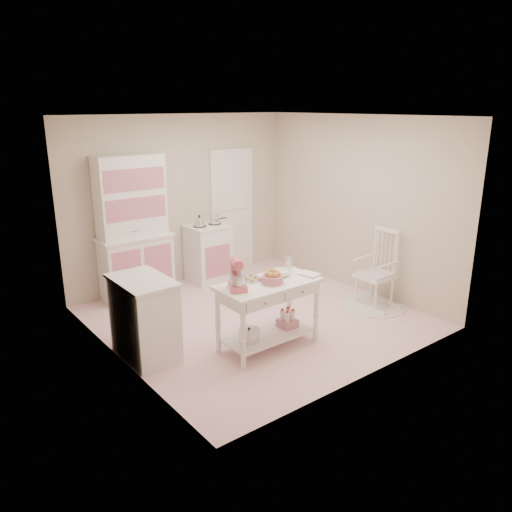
{
  "coord_description": "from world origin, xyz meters",
  "views": [
    {
      "loc": [
        -3.78,
        -4.85,
        2.74
      ],
      "look_at": [
        -0.19,
        -0.24,
        0.95
      ],
      "focal_mm": 35.0,
      "sensor_mm": 36.0,
      "label": 1
    }
  ],
  "objects": [
    {
      "name": "mixing_bowl",
      "position": [
        -0.14,
        -0.66,
        0.84
      ],
      "size": [
        0.23,
        0.23,
        0.07
      ],
      "primitive_type": "imported",
      "color": "white",
      "rests_on": "work_table"
    },
    {
      "name": "bread_basket",
      "position": [
        -0.38,
        -0.79,
        0.85
      ],
      "size": [
        0.25,
        0.25,
        0.09
      ],
      "primitive_type": "cylinder",
      "color": "#C47084",
      "rests_on": "work_table"
    },
    {
      "name": "stand_mixer",
      "position": [
        -0.82,
        -0.72,
        0.97
      ],
      "size": [
        0.3,
        0.34,
        0.34
      ],
      "primitive_type": "cube",
      "rotation": [
        0.0,
        0.0,
        -0.43
      ],
      "color": "#DF5E6B",
      "rests_on": "work_table"
    },
    {
      "name": "door",
      "position": [
        0.95,
        1.87,
        1.02
      ],
      "size": [
        0.82,
        0.05,
        2.04
      ],
      "primitive_type": "cube",
      "color": "white",
      "rests_on": "ground"
    },
    {
      "name": "room_shell",
      "position": [
        0.0,
        0.0,
        1.65
      ],
      "size": [
        3.84,
        3.84,
        2.62
      ],
      "color": "pink",
      "rests_on": "ground"
    },
    {
      "name": "rocking_chair",
      "position": [
        1.56,
        -0.7,
        0.55
      ],
      "size": [
        0.49,
        0.73,
        1.1
      ],
      "primitive_type": "cube",
      "rotation": [
        0.0,
        0.0,
        0.02
      ],
      "color": "white",
      "rests_on": "ground"
    },
    {
      "name": "recipe_book",
      "position": [
        0.05,
        -0.86,
        0.81
      ],
      "size": [
        0.22,
        0.26,
        0.02
      ],
      "primitive_type": "imported",
      "rotation": [
        0.0,
        0.0,
        0.2
      ],
      "color": "white",
      "rests_on": "work_table"
    },
    {
      "name": "cookie_tray",
      "position": [
        -0.55,
        -0.56,
        0.81
      ],
      "size": [
        0.34,
        0.24,
        0.02
      ],
      "primitive_type": "cube",
      "color": "silver",
      "rests_on": "work_table"
    },
    {
      "name": "work_table",
      "position": [
        -0.4,
        -0.74,
        0.4
      ],
      "size": [
        1.2,
        0.6,
        0.8
      ],
      "primitive_type": "cube",
      "color": "white",
      "rests_on": "ground"
    },
    {
      "name": "lace_rug",
      "position": [
        1.56,
        -0.7,
        0.01
      ],
      "size": [
        0.92,
        0.92,
        0.01
      ],
      "primitive_type": "cylinder",
      "color": "white",
      "rests_on": "ground"
    },
    {
      "name": "metal_pitcher",
      "position": [
        0.04,
        -0.58,
        0.89
      ],
      "size": [
        0.1,
        0.1,
        0.17
      ],
      "primitive_type": "cylinder",
      "color": "silver",
      "rests_on": "work_table"
    },
    {
      "name": "stove",
      "position": [
        0.29,
        1.61,
        0.46
      ],
      "size": [
        0.62,
        0.57,
        0.92
      ],
      "primitive_type": "cube",
      "color": "white",
      "rests_on": "ground"
    },
    {
      "name": "base_cabinet",
      "position": [
        -1.63,
        -0.07,
        0.46
      ],
      "size": [
        0.54,
        0.84,
        0.92
      ],
      "primitive_type": "cube",
      "color": "white",
      "rests_on": "ground"
    },
    {
      "name": "hutch",
      "position": [
        -0.91,
        1.66,
        1.04
      ],
      "size": [
        1.06,
        0.5,
        2.08
      ],
      "primitive_type": "cube",
      "color": "white",
      "rests_on": "ground"
    }
  ]
}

